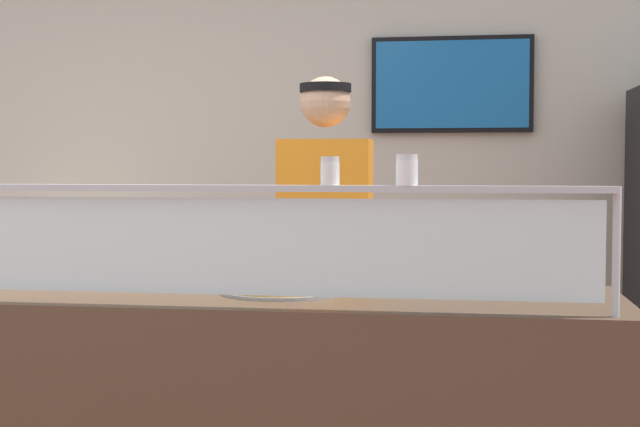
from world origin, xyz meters
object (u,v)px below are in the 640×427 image
pizza_server (270,282)px  parmesan_shaker (330,173)px  pizza_tray (282,288)px  pepper_flake_shaker (407,172)px  pizza_box_stack (51,256)px  worker_figure (326,258)px

pizza_server → parmesan_shaker: bearing=-39.4°
pizza_tray → pepper_flake_shaker: 0.70m
pepper_flake_shaker → parmesan_shaker: bearing=180.0°
pizza_server → pizza_box_stack: (-1.58, 1.63, -0.10)m
pizza_server → pizza_box_stack: bearing=146.2°
worker_figure → pizza_box_stack: bearing=150.0°
pizza_server → pepper_flake_shaker: size_ratio=2.99×
pizza_tray → pizza_box_stack: bearing=135.2°
pepper_flake_shaker → worker_figure: size_ratio=0.05×
parmesan_shaker → pizza_box_stack: parmesan_shaker is taller
pizza_server → pepper_flake_shaker: (0.49, -0.33, 0.38)m
worker_figure → pizza_box_stack: worker_figure is taller
pizza_box_stack → pizza_server: bearing=-45.8°
pizza_server → pizza_box_stack: 2.27m
parmesan_shaker → pepper_flake_shaker: size_ratio=0.94×
worker_figure → pizza_server: bearing=-98.6°
pizza_tray → pizza_box_stack: 2.29m
pizza_tray → pizza_server: (-0.04, -0.02, 0.02)m
pizza_tray → pizza_server: 0.05m
pizza_tray → pepper_flake_shaker: bearing=-37.4°
pizza_server → pepper_flake_shaker: 0.70m
worker_figure → pizza_tray: bearing=-95.3°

